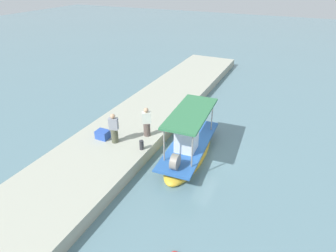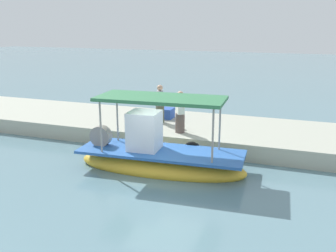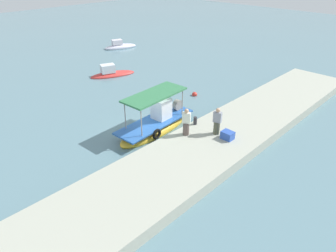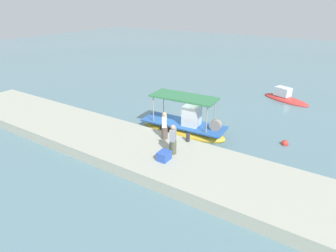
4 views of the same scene
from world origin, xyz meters
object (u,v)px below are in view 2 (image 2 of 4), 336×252
object	(u,v)px
fisherman_near_bollard	(160,106)
cargo_crate	(167,113)
mooring_bollard	(145,126)
main_fishing_boat	(159,157)
fisherman_by_crate	(180,114)

from	to	relation	value
fisherman_near_bollard	cargo_crate	world-z (taller)	fisherman_near_bollard
fisherman_near_bollard	cargo_crate	distance (m)	1.04
mooring_bollard	cargo_crate	bearing A→B (deg)	-91.13
mooring_bollard	cargo_crate	world-z (taller)	mooring_bollard
main_fishing_boat	cargo_crate	distance (m)	5.08
main_fishing_boat	fisherman_near_bollard	world-z (taller)	main_fishing_boat
fisherman_by_crate	mooring_bollard	world-z (taller)	fisherman_by_crate
main_fishing_boat	fisherman_near_bollard	size ratio (longest dim) A/B	3.59
fisherman_by_crate	mooring_bollard	distance (m)	1.61
cargo_crate	fisherman_near_bollard	bearing A→B (deg)	87.80
main_fishing_boat	fisherman_by_crate	xyz separation A→B (m)	(0.05, -2.66, 1.02)
mooring_bollard	cargo_crate	size ratio (longest dim) A/B	0.74
fisherman_near_bollard	mooring_bollard	size ratio (longest dim) A/B	3.35
fisherman_near_bollard	mooring_bollard	world-z (taller)	fisherman_near_bollard
fisherman_near_bollard	fisherman_by_crate	size ratio (longest dim) A/B	0.99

